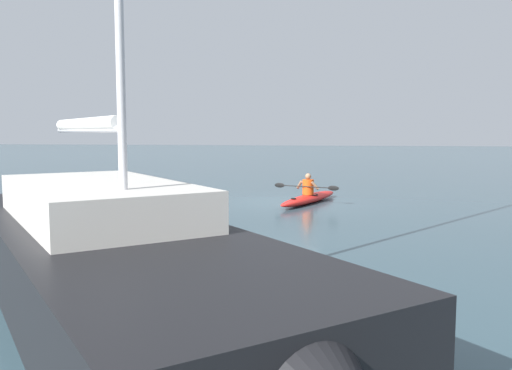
% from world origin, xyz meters
% --- Properties ---
extents(ground_plane, '(160.00, 160.00, 0.00)m').
position_xyz_m(ground_plane, '(0.00, 0.00, 0.00)').
color(ground_plane, '#334C56').
extents(kayak, '(2.10, 4.43, 0.31)m').
position_xyz_m(kayak, '(-0.93, -0.10, 0.16)').
color(kayak, red).
rests_on(kayak, ground).
extents(kayaker, '(2.31, 0.86, 0.75)m').
position_xyz_m(kayaker, '(-0.87, 0.04, 0.61)').
color(kayaker, '#E04C14').
rests_on(kayaker, kayak).
extents(sailboat_small_daysailer, '(9.00, 9.72, 13.51)m').
position_xyz_m(sailboat_small_daysailer, '(1.40, 11.22, 0.72)').
color(sailboat_small_daysailer, black).
rests_on(sailboat_small_daysailer, ground).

